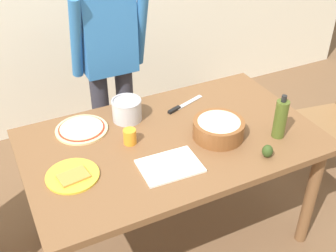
{
  "coord_description": "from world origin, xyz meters",
  "views": [
    {
      "loc": [
        -0.84,
        -1.66,
        2.1
      ],
      "look_at": [
        0.0,
        0.05,
        0.81
      ],
      "focal_mm": 44.9,
      "sensor_mm": 36.0,
      "label": 1
    }
  ],
  "objects_px": {
    "pizza_raw_on_board": "(82,129)",
    "steel_pot": "(127,109)",
    "popcorn_bowl": "(219,127)",
    "chef_knife": "(181,106)",
    "cutting_board_white": "(170,166)",
    "person_cook": "(109,58)",
    "cup_orange": "(130,137)",
    "avocado": "(267,151)",
    "dining_table": "(172,151)",
    "olive_oil_bottle": "(280,119)",
    "plate_with_slice": "(73,176)"
  },
  "relations": [
    {
      "from": "avocado",
      "to": "steel_pot",
      "type": "bearing_deg",
      "value": 128.64
    },
    {
      "from": "person_cook",
      "to": "chef_knife",
      "type": "bearing_deg",
      "value": -60.81
    },
    {
      "from": "person_cook",
      "to": "avocado",
      "type": "height_order",
      "value": "person_cook"
    },
    {
      "from": "cup_orange",
      "to": "dining_table",
      "type": "bearing_deg",
      "value": -15.13
    },
    {
      "from": "cup_orange",
      "to": "cutting_board_white",
      "type": "distance_m",
      "value": 0.29
    },
    {
      "from": "person_cook",
      "to": "cup_orange",
      "type": "bearing_deg",
      "value": -101.57
    },
    {
      "from": "chef_knife",
      "to": "popcorn_bowl",
      "type": "bearing_deg",
      "value": -84.0
    },
    {
      "from": "pizza_raw_on_board",
      "to": "plate_with_slice",
      "type": "relative_size",
      "value": 1.13
    },
    {
      "from": "steel_pot",
      "to": "cutting_board_white",
      "type": "xyz_separation_m",
      "value": [
        0.03,
        -0.5,
        -0.06
      ]
    },
    {
      "from": "dining_table",
      "to": "pizza_raw_on_board",
      "type": "bearing_deg",
      "value": 145.42
    },
    {
      "from": "pizza_raw_on_board",
      "to": "popcorn_bowl",
      "type": "xyz_separation_m",
      "value": [
        0.66,
        -0.39,
        0.05
      ]
    },
    {
      "from": "person_cook",
      "to": "avocado",
      "type": "xyz_separation_m",
      "value": [
        0.44,
        -1.11,
        -0.14
      ]
    },
    {
      "from": "plate_with_slice",
      "to": "chef_knife",
      "type": "relative_size",
      "value": 0.92
    },
    {
      "from": "dining_table",
      "to": "cutting_board_white",
      "type": "bearing_deg",
      "value": -119.13
    },
    {
      "from": "person_cook",
      "to": "popcorn_bowl",
      "type": "relative_size",
      "value": 5.79
    },
    {
      "from": "pizza_raw_on_board",
      "to": "chef_knife",
      "type": "height_order",
      "value": "pizza_raw_on_board"
    },
    {
      "from": "popcorn_bowl",
      "to": "dining_table",
      "type": "bearing_deg",
      "value": 157.54
    },
    {
      "from": "pizza_raw_on_board",
      "to": "dining_table",
      "type": "bearing_deg",
      "value": -34.58
    },
    {
      "from": "cup_orange",
      "to": "steel_pot",
      "type": "bearing_deg",
      "value": 72.07
    },
    {
      "from": "dining_table",
      "to": "olive_oil_bottle",
      "type": "bearing_deg",
      "value": -23.94
    },
    {
      "from": "dining_table",
      "to": "plate_with_slice",
      "type": "bearing_deg",
      "value": -172.5
    },
    {
      "from": "dining_table",
      "to": "cup_orange",
      "type": "bearing_deg",
      "value": 164.87
    },
    {
      "from": "person_cook",
      "to": "cup_orange",
      "type": "height_order",
      "value": "person_cook"
    },
    {
      "from": "dining_table",
      "to": "olive_oil_bottle",
      "type": "height_order",
      "value": "olive_oil_bottle"
    },
    {
      "from": "olive_oil_bottle",
      "to": "cup_orange",
      "type": "xyz_separation_m",
      "value": [
        -0.75,
        0.3,
        -0.07
      ]
    },
    {
      "from": "pizza_raw_on_board",
      "to": "avocado",
      "type": "bearing_deg",
      "value": -39.5
    },
    {
      "from": "dining_table",
      "to": "olive_oil_bottle",
      "type": "distance_m",
      "value": 0.62
    },
    {
      "from": "steel_pot",
      "to": "avocado",
      "type": "relative_size",
      "value": 2.48
    },
    {
      "from": "dining_table",
      "to": "olive_oil_bottle",
      "type": "relative_size",
      "value": 6.25
    },
    {
      "from": "steel_pot",
      "to": "popcorn_bowl",
      "type": "bearing_deg",
      "value": -44.94
    },
    {
      "from": "pizza_raw_on_board",
      "to": "cup_orange",
      "type": "xyz_separation_m",
      "value": [
        0.2,
        -0.23,
        0.03
      ]
    },
    {
      "from": "pizza_raw_on_board",
      "to": "avocado",
      "type": "xyz_separation_m",
      "value": [
        0.79,
        -0.65,
        0.03
      ]
    },
    {
      "from": "cutting_board_white",
      "to": "steel_pot",
      "type": "bearing_deg",
      "value": 93.44
    },
    {
      "from": "cup_orange",
      "to": "cutting_board_white",
      "type": "xyz_separation_m",
      "value": [
        0.1,
        -0.27,
        -0.04
      ]
    },
    {
      "from": "chef_knife",
      "to": "olive_oil_bottle",
      "type": "bearing_deg",
      "value": -56.12
    },
    {
      "from": "plate_with_slice",
      "to": "cutting_board_white",
      "type": "relative_size",
      "value": 0.87
    },
    {
      "from": "pizza_raw_on_board",
      "to": "plate_with_slice",
      "type": "height_order",
      "value": "plate_with_slice"
    },
    {
      "from": "cutting_board_white",
      "to": "dining_table",
      "type": "bearing_deg",
      "value": 60.87
    },
    {
      "from": "popcorn_bowl",
      "to": "avocado",
      "type": "bearing_deg",
      "value": -63.26
    },
    {
      "from": "person_cook",
      "to": "avocado",
      "type": "distance_m",
      "value": 1.21
    },
    {
      "from": "steel_pot",
      "to": "chef_knife",
      "type": "height_order",
      "value": "steel_pot"
    },
    {
      "from": "cutting_board_white",
      "to": "chef_knife",
      "type": "distance_m",
      "value": 0.57
    },
    {
      "from": "dining_table",
      "to": "cutting_board_white",
      "type": "xyz_separation_m",
      "value": [
        -0.12,
        -0.21,
        0.1
      ]
    },
    {
      "from": "popcorn_bowl",
      "to": "chef_knife",
      "type": "xyz_separation_m",
      "value": [
        -0.04,
        0.36,
        -0.05
      ]
    },
    {
      "from": "cup_orange",
      "to": "avocado",
      "type": "distance_m",
      "value": 0.72
    },
    {
      "from": "plate_with_slice",
      "to": "cup_orange",
      "type": "distance_m",
      "value": 0.38
    },
    {
      "from": "steel_pot",
      "to": "olive_oil_bottle",
      "type": "bearing_deg",
      "value": -37.45
    },
    {
      "from": "plate_with_slice",
      "to": "chef_knife",
      "type": "height_order",
      "value": "plate_with_slice"
    },
    {
      "from": "cutting_board_white",
      "to": "avocado",
      "type": "xyz_separation_m",
      "value": [
        0.48,
        -0.14,
        0.03
      ]
    },
    {
      "from": "pizza_raw_on_board",
      "to": "steel_pot",
      "type": "xyz_separation_m",
      "value": [
        0.27,
        -0.01,
        0.06
      ]
    }
  ]
}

